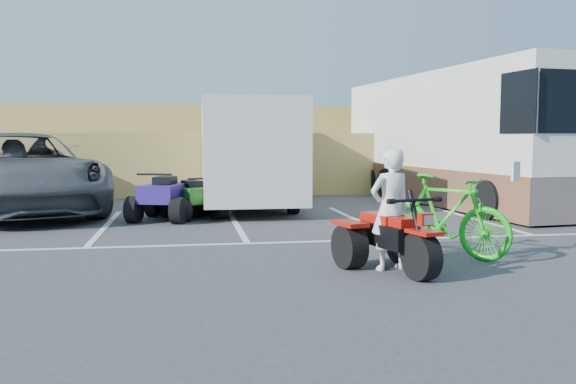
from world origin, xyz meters
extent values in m
plane|color=#373739|center=(0.00, 0.00, 0.00)|extent=(100.00, 100.00, 0.00)
cube|color=white|center=(-2.70, 5.00, 0.00)|extent=(0.12, 5.00, 0.01)
cube|color=white|center=(0.00, 5.00, 0.00)|extent=(0.12, 5.00, 0.01)
cube|color=white|center=(2.70, 5.00, 0.00)|extent=(0.12, 5.00, 0.01)
cube|color=white|center=(5.40, 5.00, 0.00)|extent=(0.12, 5.00, 0.01)
cube|color=white|center=(0.00, 2.40, 0.00)|extent=(28.00, 0.12, 0.01)
cube|color=#9C9147|center=(0.00, 14.00, 1.00)|extent=(40.00, 6.00, 2.00)
cube|color=#9C9147|center=(0.00, 17.50, 2.00)|extent=(40.00, 4.00, 2.20)
imported|color=white|center=(1.74, -0.02, 0.84)|extent=(0.70, 0.55, 1.69)
imported|color=#14BF19|center=(2.88, 0.76, 0.64)|extent=(1.84, 2.00, 1.28)
imported|color=#484B50|center=(-5.08, 7.65, 0.98)|extent=(5.67, 7.79, 1.97)
cube|color=silver|center=(0.57, 7.97, 1.52)|extent=(2.48, 5.95, 2.46)
cylinder|color=black|center=(0.57, 7.97, 0.34)|extent=(2.18, 0.73, 0.69)
cube|color=silver|center=(6.52, 8.25, 1.83)|extent=(3.50, 10.08, 3.55)
cube|color=brown|center=(6.52, 8.25, 0.54)|extent=(3.55, 10.08, 0.99)
camera|label=1|loc=(-1.03, -8.01, 1.81)|focal=38.00mm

